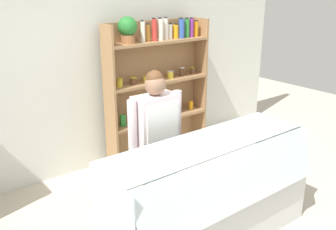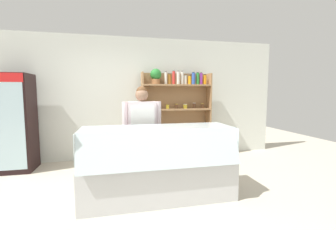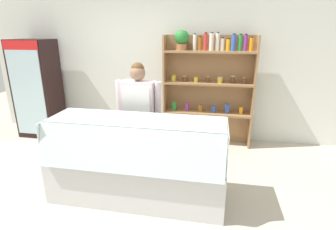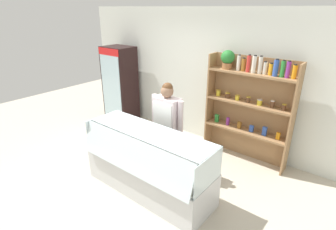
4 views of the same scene
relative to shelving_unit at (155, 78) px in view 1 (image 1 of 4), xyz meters
The scene contains 4 objects.
back_wall 0.95m from the shelving_unit, 162.86° to the left, with size 6.80×0.10×2.70m, color silver.
shelving_unit is the anchor object (origin of this frame).
deli_display_case 2.16m from the shelving_unit, 110.90° to the right, with size 2.09×0.77×1.01m.
shop_clerk 1.51m from the shelving_unit, 125.18° to the right, with size 0.64×0.25×1.58m.
Camera 1 is at (-2.00, -2.25, 2.34)m, focal length 40.00 mm.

